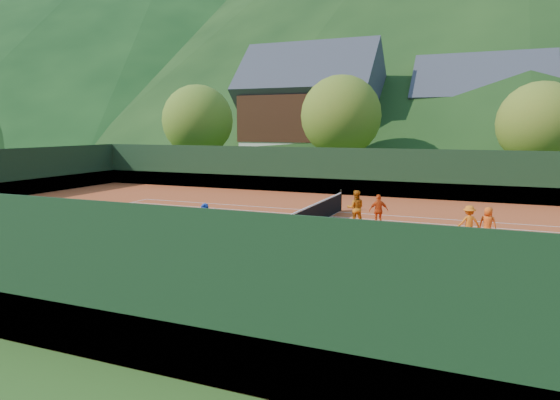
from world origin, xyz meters
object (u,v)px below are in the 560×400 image
at_px(coach, 205,226).
at_px(chalet_mid, 480,120).
at_px(chalet_left, 311,114).
at_px(student_a, 356,208).
at_px(student_b, 379,211).
at_px(student_d, 469,223).
at_px(ball_hopper, 95,222).
at_px(student_c, 488,224).
at_px(tennis_net, 300,221).

distance_m(coach, chalet_mid, 38.81).
bearing_deg(chalet_left, student_a, -67.09).
bearing_deg(chalet_left, student_b, -65.25).
relative_size(student_b, chalet_left, 0.10).
bearing_deg(student_b, student_d, 137.00).
bearing_deg(chalet_mid, chalet_left, -165.96).
bearing_deg(student_a, ball_hopper, 21.51).
bearing_deg(chalet_mid, student_c, -88.16).
bearing_deg(ball_hopper, chalet_mid, 71.88).
relative_size(student_c, student_d, 0.97).
relative_size(tennis_net, chalet_left, 0.87).
xyz_separation_m(student_d, chalet_mid, (-0.38, 32.71, 4.30)).
bearing_deg(tennis_net, chalet_left, 108.43).
height_order(student_c, tennis_net, student_c).
distance_m(student_a, chalet_mid, 32.26).
distance_m(student_a, tennis_net, 2.88).
xyz_separation_m(student_b, chalet_mid, (3.33, 31.48, 4.26)).
distance_m(coach, chalet_left, 34.90).
bearing_deg(student_d, student_a, -32.22).
distance_m(tennis_net, chalet_left, 32.04).
bearing_deg(student_a, student_b, 175.52).
bearing_deg(tennis_net, student_c, 11.70).
bearing_deg(student_c, coach, 42.21).
relative_size(student_b, chalet_mid, 0.11).
distance_m(student_c, tennis_net, 7.20).
bearing_deg(student_a, chalet_mid, -115.26).
bearing_deg(coach, student_c, 25.30).
distance_m(ball_hopper, chalet_mid, 40.66).
relative_size(student_c, tennis_net, 0.11).
distance_m(student_b, student_c, 4.50).
bearing_deg(student_d, tennis_net, -8.60).
bearing_deg(student_a, tennis_net, 35.78).
xyz_separation_m(student_c, tennis_net, (-7.05, -1.46, -0.15)).
xyz_separation_m(student_a, chalet_mid, (4.29, 31.70, 4.18)).
bearing_deg(tennis_net, chalet_mid, 79.99).
bearing_deg(student_a, student_c, 153.52).
height_order(student_c, student_d, student_d).
bearing_deg(student_a, coach, 38.86).
relative_size(student_d, ball_hopper, 1.33).
distance_m(student_b, tennis_net, 3.68).
bearing_deg(chalet_left, tennis_net, -71.57).
xyz_separation_m(student_a, student_b, (0.96, 0.22, -0.08)).
bearing_deg(student_d, coach, 9.91).
distance_m(student_b, chalet_mid, 31.94).
bearing_deg(chalet_left, chalet_mid, 14.04).
distance_m(student_c, ball_hopper, 14.84).
bearing_deg(student_c, chalet_left, -45.88).
distance_m(student_a, chalet_left, 30.46).
distance_m(chalet_left, chalet_mid, 16.51).
xyz_separation_m(student_d, ball_hopper, (-12.96, -5.72, 0.08)).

